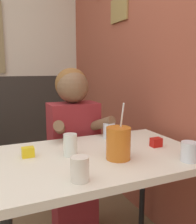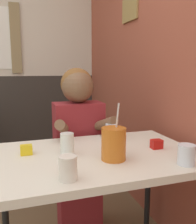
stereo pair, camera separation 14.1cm
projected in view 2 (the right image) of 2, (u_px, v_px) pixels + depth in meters
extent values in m
cube|color=#9E4C38|center=(132.00, 51.00, 2.25)|extent=(0.06, 4.36, 2.70)
cube|color=olive|center=(130.00, 9.00, 2.17)|extent=(0.02, 0.29, 0.21)
cube|color=#937F56|center=(16.00, 38.00, 3.00)|extent=(0.12, 0.02, 0.82)
cube|color=beige|center=(97.00, 157.00, 1.30)|extent=(1.06, 0.71, 0.04)
cylinder|color=black|center=(5.00, 208.00, 1.51)|extent=(0.04, 0.04, 0.72)
cylinder|color=black|center=(148.00, 185.00, 1.81)|extent=(0.04, 0.04, 0.72)
cube|color=maroon|center=(79.00, 198.00, 1.86)|extent=(0.31, 0.20, 0.47)
cube|color=maroon|center=(78.00, 136.00, 1.78)|extent=(0.34, 0.20, 0.48)
sphere|color=brown|center=(77.00, 84.00, 1.75)|extent=(0.23, 0.23, 0.23)
sphere|color=brown|center=(78.00, 87.00, 1.72)|extent=(0.22, 0.22, 0.22)
cylinder|color=brown|center=(63.00, 127.00, 1.59)|extent=(0.14, 0.27, 0.15)
cylinder|color=brown|center=(103.00, 124.00, 1.67)|extent=(0.14, 0.27, 0.15)
cylinder|color=#C6661E|center=(114.00, 144.00, 1.20)|extent=(0.12, 0.12, 0.16)
cylinder|color=white|center=(117.00, 117.00, 1.18)|extent=(0.01, 0.04, 0.14)
cylinder|color=silver|center=(186.00, 155.00, 1.14)|extent=(0.08, 0.08, 0.09)
cylinder|color=silver|center=(67.00, 144.00, 1.27)|extent=(0.07, 0.07, 0.11)
cylinder|color=silver|center=(68.00, 168.00, 0.99)|extent=(0.07, 0.07, 0.10)
cylinder|color=silver|center=(111.00, 131.00, 1.57)|extent=(0.08, 0.08, 0.09)
cube|color=#B7140F|center=(157.00, 144.00, 1.38)|extent=(0.06, 0.04, 0.05)
cube|color=yellow|center=(26.00, 150.00, 1.28)|extent=(0.06, 0.04, 0.05)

